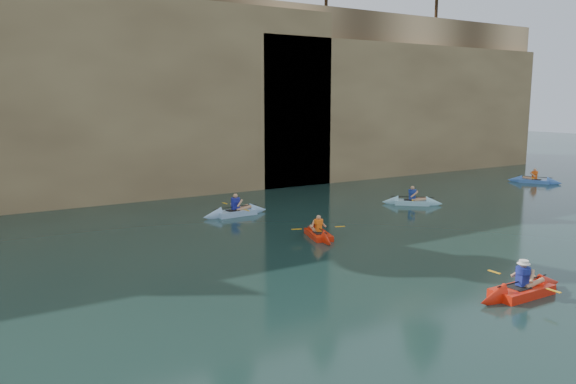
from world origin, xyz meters
TOP-DOWN VIEW (x-y plane):
  - ground at (0.00, 0.00)m, footprint 160.00×160.00m
  - cliff at (0.00, 30.00)m, footprint 70.00×16.00m
  - cliff_slab_center at (2.00, 22.60)m, footprint 24.00×2.40m
  - cliff_slab_east at (22.00, 22.60)m, footprint 26.00×2.40m
  - sea_cave_center at (-4.00, 21.95)m, footprint 3.50×1.00m
  - sea_cave_east at (10.00, 21.95)m, footprint 5.00×1.00m
  - main_kayaker at (5.82, 0.96)m, footprint 3.50×2.37m
  - kayaker_ltblue_near at (13.19, 12.89)m, footprint 2.83×2.72m
  - kayaker_red_far at (4.84, 9.69)m, footprint 2.20×3.19m
  - kayaker_ltblue_mid at (3.93, 15.37)m, footprint 3.52×2.60m
  - kayaker_blue_east at (25.78, 14.27)m, footprint 2.23×3.38m

SIDE VIEW (x-z plane):
  - ground at x=0.00m, z-range 0.00..0.00m
  - kayaker_red_far at x=4.84m, z-range -0.43..0.71m
  - kayaker_blue_east at x=25.78m, z-range -0.46..0.76m
  - kayaker_ltblue_near at x=13.19m, z-range -0.47..0.78m
  - kayaker_ltblue_mid at x=3.93m, z-range -0.50..0.83m
  - main_kayaker at x=5.82m, z-range -0.48..0.82m
  - sea_cave_center at x=-4.00m, z-range 0.00..3.20m
  - sea_cave_east at x=10.00m, z-range 0.00..4.50m
  - cliff_slab_east at x=22.00m, z-range 0.00..9.84m
  - cliff_slab_center at x=2.00m, z-range 0.00..11.40m
  - cliff at x=0.00m, z-range 0.00..12.00m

